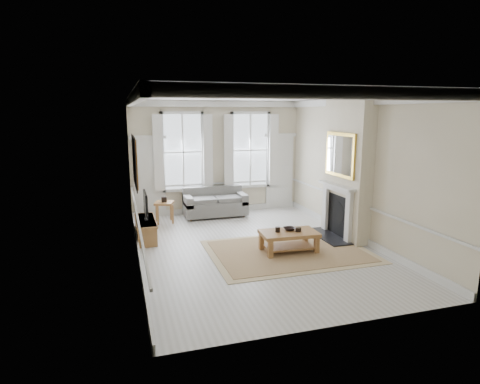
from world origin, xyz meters
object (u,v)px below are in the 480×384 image
object	(u,v)px
sofa	(215,204)
side_table	(164,206)
coffee_table	(289,235)
tv_stand	(146,229)

from	to	relation	value
sofa	side_table	xyz separation A→B (m)	(-1.52, -0.33, 0.13)
side_table	coffee_table	xyz separation A→B (m)	(2.37, -3.26, -0.10)
side_table	tv_stand	bearing A→B (deg)	-113.57
coffee_table	side_table	bearing A→B (deg)	129.10
coffee_table	tv_stand	world-z (taller)	tv_stand
side_table	sofa	bearing A→B (deg)	12.21
side_table	tv_stand	xyz separation A→B (m)	(-0.61, -1.39, -0.24)
side_table	coffee_table	size ratio (longest dim) A/B	0.48
sofa	tv_stand	size ratio (longest dim) A/B	1.33
sofa	tv_stand	world-z (taller)	sofa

